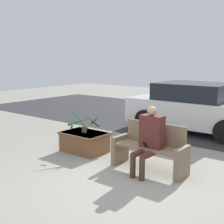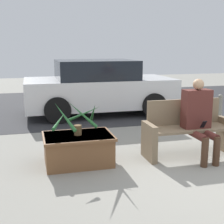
{
  "view_description": "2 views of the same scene",
  "coord_description": "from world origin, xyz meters",
  "px_view_note": "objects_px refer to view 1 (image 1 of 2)",
  "views": [
    {
      "loc": [
        2.93,
        -4.01,
        2.11
      ],
      "look_at": [
        -1.23,
        1.17,
        0.95
      ],
      "focal_mm": 50.0,
      "sensor_mm": 36.0,
      "label": 1
    },
    {
      "loc": [
        -2.49,
        -3.48,
        1.72
      ],
      "look_at": [
        -1.26,
        1.16,
        0.72
      ],
      "focal_mm": 50.0,
      "sensor_mm": 36.0,
      "label": 2
    }
  ],
  "objects_px": {
    "bench": "(150,148)",
    "parked_car": "(196,107)",
    "potted_plant": "(84,122)",
    "person_seated": "(149,137)",
    "planter_box": "(84,141)"
  },
  "relations": [
    {
      "from": "bench",
      "to": "parked_car",
      "type": "xyz_separation_m",
      "value": [
        -0.69,
        3.57,
        0.27
      ]
    },
    {
      "from": "bench",
      "to": "potted_plant",
      "type": "relative_size",
      "value": 1.9
    },
    {
      "from": "person_seated",
      "to": "potted_plant",
      "type": "distance_m",
      "value": 1.88
    },
    {
      "from": "planter_box",
      "to": "parked_car",
      "type": "relative_size",
      "value": 0.27
    },
    {
      "from": "potted_plant",
      "to": "parked_car",
      "type": "height_order",
      "value": "parked_car"
    },
    {
      "from": "planter_box",
      "to": "parked_car",
      "type": "bearing_deg",
      "value": 72.85
    },
    {
      "from": "bench",
      "to": "potted_plant",
      "type": "bearing_deg",
      "value": 178.47
    },
    {
      "from": "planter_box",
      "to": "potted_plant",
      "type": "height_order",
      "value": "potted_plant"
    },
    {
      "from": "bench",
      "to": "parked_car",
      "type": "distance_m",
      "value": 3.65
    },
    {
      "from": "person_seated",
      "to": "potted_plant",
      "type": "height_order",
      "value": "person_seated"
    },
    {
      "from": "person_seated",
      "to": "parked_car",
      "type": "bearing_deg",
      "value": 101.56
    },
    {
      "from": "person_seated",
      "to": "planter_box",
      "type": "bearing_deg",
      "value": 173.19
    },
    {
      "from": "planter_box",
      "to": "potted_plant",
      "type": "bearing_deg",
      "value": -178.08
    },
    {
      "from": "bench",
      "to": "potted_plant",
      "type": "xyz_separation_m",
      "value": [
        -1.78,
        0.05,
        0.28
      ]
    },
    {
      "from": "bench",
      "to": "person_seated",
      "type": "bearing_deg",
      "value": -65.69
    }
  ]
}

